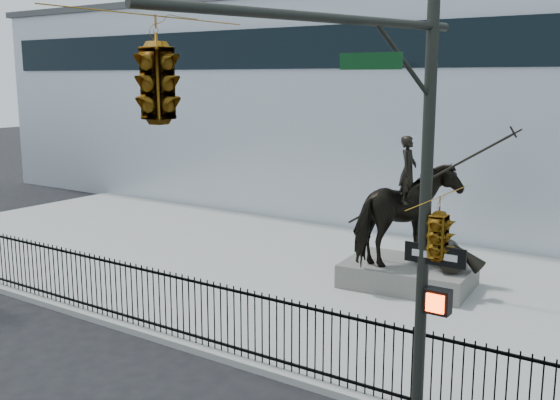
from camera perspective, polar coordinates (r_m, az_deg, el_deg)
The scene contains 7 objects.
ground at distance 15.03m, azimuth -14.72°, elevation -12.79°, with size 120.00×120.00×0.00m, color black.
plaza at distance 19.96m, azimuth 0.69°, elevation -6.28°, with size 30.00×12.00×0.15m, color #9C9C99.
building at distance 30.79m, azimuth 14.42°, elevation 7.75°, with size 44.00×14.00×9.00m, color silver.
picket_fence at distance 15.49m, azimuth -11.35°, elevation -8.35°, with size 22.10×0.10×1.50m.
statue_plinth at distance 18.71m, azimuth 11.08°, elevation -6.38°, with size 3.43×2.36×0.64m, color #5B5853.
equestrian_statue at distance 18.28m, azimuth 11.46°, elevation -1.39°, with size 4.38×2.93×3.73m.
traffic_signal_right at distance 8.09m, azimuth 3.34°, elevation 3.22°, with size 2.17×6.86×7.00m.
Camera 1 is at (10.61, -8.87, 5.90)m, focal length 42.00 mm.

